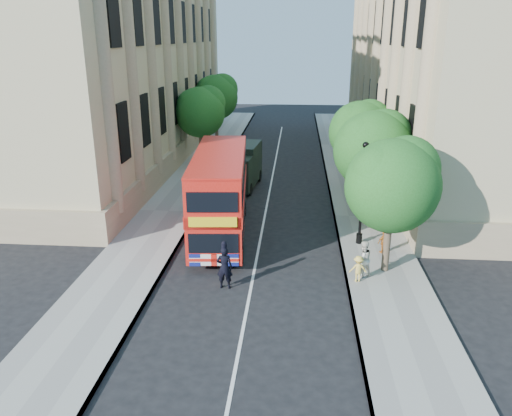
% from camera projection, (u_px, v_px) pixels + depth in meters
% --- Properties ---
extents(ground, '(120.00, 120.00, 0.00)m').
position_uv_depth(ground, '(249.00, 301.00, 19.88)').
color(ground, black).
rests_on(ground, ground).
extents(pavement_right, '(3.50, 80.00, 0.12)m').
position_uv_depth(pavement_right, '(364.00, 217.00, 28.82)').
color(pavement_right, gray).
rests_on(pavement_right, ground).
extents(pavement_left, '(3.50, 80.00, 0.12)m').
position_uv_depth(pavement_left, '(169.00, 212.00, 29.72)').
color(pavement_left, gray).
rests_on(pavement_left, ground).
extents(building_right, '(12.00, 38.00, 18.00)m').
position_uv_depth(building_right, '(456.00, 49.00, 38.45)').
color(building_right, tan).
rests_on(building_right, ground).
extents(building_left, '(12.00, 38.00, 18.00)m').
position_uv_depth(building_left, '(108.00, 48.00, 40.60)').
color(building_left, tan).
rests_on(building_left, ground).
extents(tree_right_near, '(4.00, 4.00, 6.08)m').
position_uv_depth(tree_right_near, '(394.00, 181.00, 20.89)').
color(tree_right_near, '#473828').
rests_on(tree_right_near, ground).
extents(tree_right_mid, '(4.20, 4.20, 6.37)m').
position_uv_depth(tree_right_mid, '(374.00, 146.00, 26.47)').
color(tree_right_mid, '#473828').
rests_on(tree_right_mid, ground).
extents(tree_right_far, '(4.00, 4.00, 6.15)m').
position_uv_depth(tree_right_far, '(361.00, 129.00, 32.16)').
color(tree_right_far, '#473828').
rests_on(tree_right_far, ground).
extents(tree_left_far, '(4.00, 4.00, 6.30)m').
position_uv_depth(tree_left_far, '(200.00, 109.00, 39.63)').
color(tree_left_far, '#473828').
rests_on(tree_left_far, ground).
extents(tree_left_back, '(4.20, 4.20, 6.65)m').
position_uv_depth(tree_left_back, '(216.00, 95.00, 47.08)').
color(tree_left_back, '#473828').
rests_on(tree_left_back, ground).
extents(lamp_post, '(0.32, 0.32, 5.16)m').
position_uv_depth(lamp_post, '(362.00, 198.00, 24.31)').
color(lamp_post, black).
rests_on(lamp_post, pavement_right).
extents(double_decker_bus, '(3.24, 9.55, 4.33)m').
position_uv_depth(double_decker_bus, '(220.00, 192.00, 25.62)').
color(double_decker_bus, red).
rests_on(double_decker_bus, ground).
extents(box_van, '(2.60, 5.32, 2.94)m').
position_uv_depth(box_van, '(241.00, 167.00, 34.17)').
color(box_van, black).
rests_on(box_van, ground).
extents(police_constable, '(0.68, 0.45, 1.84)m').
position_uv_depth(police_constable, '(225.00, 268.00, 20.60)').
color(police_constable, black).
rests_on(police_constable, ground).
extents(woman_pedestrian, '(0.98, 0.90, 1.64)m').
position_uv_depth(woman_pedestrian, '(363.00, 259.00, 21.35)').
color(woman_pedestrian, silver).
rests_on(woman_pedestrian, pavement_right).
extents(child_a, '(0.70, 0.52, 1.11)m').
position_uv_depth(child_a, '(384.00, 242.00, 23.78)').
color(child_a, orange).
rests_on(child_a, pavement_right).
extents(child_b, '(0.78, 0.49, 1.15)m').
position_uv_depth(child_b, '(358.00, 269.00, 21.02)').
color(child_b, '#EDC851').
rests_on(child_b, pavement_right).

